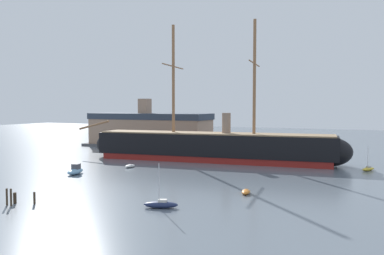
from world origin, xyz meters
TOP-DOWN VIEW (x-y plane):
  - ground_plane at (0.00, 0.00)m, footprint 400.00×400.00m
  - tall_ship at (-2.12, 52.50)m, footprint 66.79×15.27m
  - sailboat_foreground_right at (7.46, 10.45)m, footprint 4.54×2.76m
  - motorboat_mid_left at (-19.15, 25.29)m, footprint 2.82×4.91m
  - dinghy_mid_right at (14.94, 22.56)m, footprint 1.64×2.93m
  - dinghy_alongside_bow at (-14.24, 36.33)m, footprint 1.54×2.87m
  - motorboat_far_left at (-29.30, 54.66)m, footprint 4.11×3.25m
  - sailboat_far_right at (31.15, 52.42)m, footprint 2.86×3.64m
  - dinghy_distant_centre at (2.35, 62.03)m, footprint 2.11×2.35m
  - mooring_piling_nearest at (-11.18, 4.52)m, footprint 0.42×0.42m
  - mooring_piling_left_pair at (-8.62, 5.38)m, footprint 0.29×0.29m
  - mooring_piling_right_pair at (-11.30, 3.39)m, footprint 0.26×0.26m
  - mooring_piling_midwater at (-10.56, 3.39)m, footprint 0.26×0.26m
  - dockside_warehouse_left at (-32.13, 74.64)m, footprint 42.29×14.70m

SIDE VIEW (x-z plane):
  - ground_plane at x=0.00m, z-range 0.00..0.00m
  - dinghy_distant_centre at x=2.35m, z-range 0.00..0.53m
  - dinghy_alongside_bow at x=-14.24m, z-range 0.00..0.65m
  - dinghy_mid_right at x=14.94m, z-range 0.00..0.66m
  - sailboat_far_right at x=31.15m, z-range -1.96..2.76m
  - sailboat_foreground_right at x=7.46m, z-range -2.36..3.31m
  - motorboat_far_left at x=-29.30m, z-range -0.24..1.37m
  - motorboat_mid_left at x=-19.15m, z-range -0.29..1.65m
  - mooring_piling_nearest at x=-11.18m, z-range 0.00..1.44m
  - mooring_piling_left_pair at x=-8.62m, z-range 0.00..1.58m
  - mooring_piling_right_pair at x=-11.30m, z-range 0.00..2.20m
  - mooring_piling_midwater at x=-10.56m, z-range 0.00..2.23m
  - tall_ship at x=-2.12m, z-range -12.62..19.52m
  - dockside_warehouse_left at x=-32.13m, z-range -2.32..12.89m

